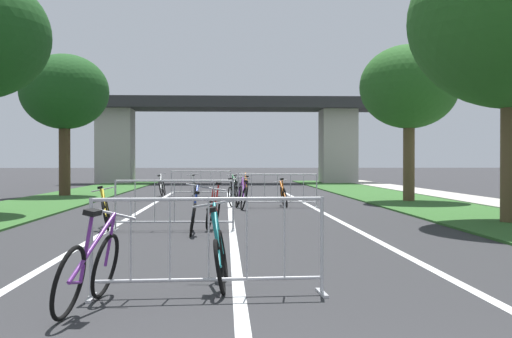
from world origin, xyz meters
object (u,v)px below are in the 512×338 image
crowd_barrier_nearest (209,247)px  bicycle_yellow_3 (106,212)px  tree_left_maple_mid (64,93)px  crowd_barrier_second (174,205)px  bicycle_blue_5 (193,215)px  bicycle_orange_11 (284,195)px  tree_right_oak_near (409,88)px  bicycle_teal_4 (220,256)px  crowd_barrier_third (278,191)px  bicycle_red_6 (214,211)px  bicycle_white_8 (162,187)px  bicycle_black_9 (234,195)px  bicycle_purple_10 (89,270)px  bicycle_orange_1 (245,187)px  crowd_barrier_fourth (201,184)px  tree_right_cypress_far (512,22)px  bicycle_green_2 (235,187)px  bicycle_purple_0 (241,196)px  bicycle_silver_7 (195,187)px

crowd_barrier_nearest → bicycle_yellow_3: crowd_barrier_nearest is taller
tree_left_maple_mid → crowd_barrier_nearest: 21.61m
crowd_barrier_second → bicycle_blue_5: crowd_barrier_second is taller
crowd_barrier_nearest → bicycle_orange_11: bearing=81.7°
tree_right_oak_near → bicycle_teal_4: size_ratio=3.47×
bicycle_teal_4 → bicycle_orange_11: bicycle_teal_4 is taller
tree_right_oak_near → crowd_barrier_third: tree_right_oak_near is taller
tree_left_maple_mid → tree_right_oak_near: tree_left_maple_mid is taller
bicycle_teal_4 → bicycle_red_6: bearing=93.4°
bicycle_orange_11 → bicycle_yellow_3: bearing=-123.9°
tree_right_oak_near → bicycle_white_8: size_ratio=3.27×
crowd_barrier_third → bicycle_black_9: 1.47m
bicycle_yellow_3 → bicycle_purple_10: bearing=-88.6°
tree_left_maple_mid → bicycle_orange_11: bearing=-37.0°
crowd_barrier_nearest → bicycle_blue_5: crowd_barrier_nearest is taller
bicycle_yellow_3 → bicycle_orange_11: bicycle_yellow_3 is taller
tree_left_maple_mid → bicycle_orange_11: 11.22m
bicycle_white_8 → bicycle_purple_10: size_ratio=1.02×
bicycle_orange_1 → bicycle_black_9: 5.77m
crowd_barrier_nearest → crowd_barrier_fourth: 20.19m
tree_right_cypress_far → bicycle_black_9: size_ratio=4.14×
bicycle_blue_5 → bicycle_orange_11: 8.22m
crowd_barrier_third → bicycle_red_6: (-1.87, -6.21, -0.15)m
crowd_barrier_nearest → bicycle_black_9: 14.04m
tree_left_maple_mid → bicycle_red_6: 15.03m
tree_right_cypress_far → bicycle_green_2: bearing=115.7°
bicycle_blue_5 → bicycle_orange_11: bicycle_blue_5 is taller
tree_right_cypress_far → crowd_barrier_second: size_ratio=2.66×
bicycle_orange_11 → crowd_barrier_second: bearing=-112.7°
crowd_barrier_nearest → crowd_barrier_second: same height
tree_right_oak_near → bicycle_purple_0: size_ratio=3.09×
bicycle_yellow_3 → bicycle_purple_10: 7.88m
tree_right_oak_near → bicycle_orange_1: (-5.65, 3.74, -3.65)m
bicycle_green_2 → bicycle_yellow_3: size_ratio=0.95×
bicycle_orange_1 → crowd_barrier_fourth: bearing=163.0°
bicycle_orange_1 → bicycle_silver_7: (-2.10, 0.92, -0.01)m
crowd_barrier_fourth → bicycle_blue_5: size_ratio=1.43×
crowd_barrier_third → bicycle_purple_0: crowd_barrier_third is taller
tree_right_oak_near → bicycle_white_8: (-9.09, 4.54, -3.65)m
tree_right_oak_near → bicycle_white_8: 10.80m
bicycle_teal_4 → bicycle_orange_1: bearing=89.1°
tree_right_oak_near → bicycle_orange_1: bearing=146.5°
bicycle_green_2 → bicycle_silver_7: bearing=165.4°
crowd_barrier_third → bicycle_red_6: size_ratio=1.50×
crowd_barrier_fourth → bicycle_red_6: crowd_barrier_fourth is taller
tree_left_maple_mid → bicycle_teal_4: bearing=-71.8°
bicycle_orange_11 → bicycle_teal_4: bearing=-99.0°
crowd_barrier_nearest → bicycle_yellow_3: 7.60m
bicycle_purple_0 → bicycle_green_2: bicycle_purple_0 is taller
crowd_barrier_fourth → bicycle_black_9: crowd_barrier_fourth is taller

